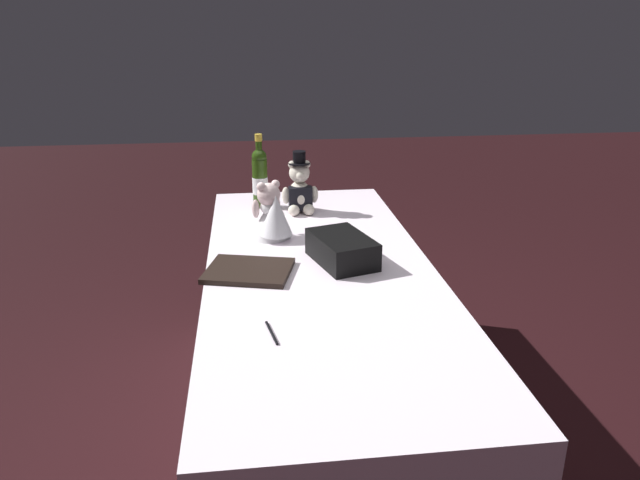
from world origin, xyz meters
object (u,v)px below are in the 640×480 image
at_px(teddy_bear_bride, 271,215).
at_px(gift_case_black, 342,249).
at_px(teddy_bear_groom, 300,190).
at_px(champagne_bottle, 260,177).
at_px(signing_pen, 271,332).
at_px(guestbook, 249,271).

relative_size(teddy_bear_bride, gift_case_black, 0.74).
bearing_deg(teddy_bear_groom, champagne_bottle, 57.52).
distance_m(teddy_bear_bride, champagne_bottle, 0.43).
distance_m(teddy_bear_groom, champagne_bottle, 0.21).
bearing_deg(teddy_bear_groom, gift_case_black, -171.14).
bearing_deg(teddy_bear_groom, signing_pen, 170.65).
bearing_deg(gift_case_black, signing_pen, 150.56).
bearing_deg(teddy_bear_bride, signing_pen, 177.15).
xyz_separation_m(teddy_bear_bride, gift_case_black, (-0.29, -0.24, -0.05)).
xyz_separation_m(teddy_bear_groom, champagne_bottle, (0.11, 0.17, 0.04)).
bearing_deg(teddy_bear_groom, guestbook, 160.46).
relative_size(signing_pen, gift_case_black, 0.43).
bearing_deg(guestbook, champagne_bottle, 9.89).
xyz_separation_m(signing_pen, gift_case_black, (0.49, -0.27, 0.04)).
height_order(champagne_bottle, gift_case_black, champagne_bottle).
bearing_deg(champagne_bottle, gift_case_black, -159.55).
relative_size(champagne_bottle, signing_pen, 2.51).
bearing_deg(teddy_bear_bride, gift_case_black, -140.50).
height_order(teddy_bear_bride, champagne_bottle, champagne_bottle).
height_order(teddy_bear_groom, teddy_bear_bride, teddy_bear_groom).
height_order(signing_pen, guestbook, guestbook).
relative_size(teddy_bear_groom, guestbook, 0.97).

